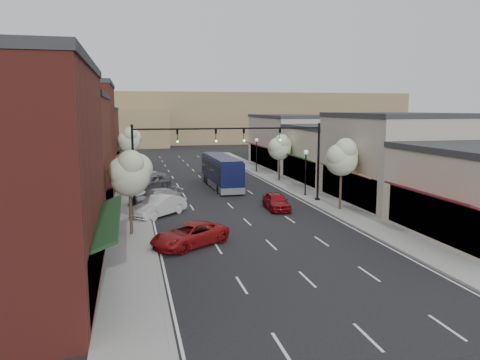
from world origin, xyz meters
TOP-DOWN VIEW (x-y plane):
  - ground at (0.00, 0.00)m, footprint 160.00×160.00m
  - sidewalk_left at (-8.40, 18.50)m, footprint 2.80×73.00m
  - sidewalk_right at (8.40, 18.50)m, footprint 2.80×73.00m
  - curb_left at (-7.00, 18.50)m, footprint 0.25×73.00m
  - curb_right at (7.00, 18.50)m, footprint 0.25×73.00m
  - bldg_left_midnear at (-14.23, 6.00)m, footprint 10.14×14.10m
  - bldg_left_midfar at (-14.24, 20.00)m, footprint 10.14×14.10m
  - bldg_left_far at (-14.22, 36.00)m, footprint 10.14×18.10m
  - bldg_right_midnear at (13.72, 6.00)m, footprint 9.14×12.10m
  - bldg_right_midfar at (13.70, 18.00)m, footprint 9.14×12.10m
  - bldg_right_far at (13.71, 32.00)m, footprint 9.14×16.10m
  - hill_far at (0.00, 90.00)m, footprint 120.00×30.00m
  - hill_near at (-25.00, 78.00)m, footprint 50.00×20.00m
  - signal_mast_right at (5.62, 8.00)m, footprint 8.22×0.46m
  - signal_mast_left at (-5.62, 8.00)m, footprint 8.22×0.46m
  - tree_right_near at (8.35, 3.94)m, footprint 2.85×2.65m
  - tree_right_far at (8.35, 19.94)m, footprint 2.85×2.65m
  - tree_left_near at (-8.25, -0.06)m, footprint 2.85×2.65m
  - tree_left_far at (-8.25, 25.94)m, footprint 2.85×2.65m
  - lamp_post_near at (7.80, 10.50)m, footprint 0.44×0.44m
  - lamp_post_far at (7.80, 28.00)m, footprint 0.44×0.44m
  - coach_bus at (1.06, 17.39)m, footprint 2.55×10.87m
  - red_hatchback at (3.36, 5.56)m, footprint 1.83×4.21m
  - parked_car_a at (-4.88, -3.10)m, footprint 5.48×4.75m
  - parked_car_b at (-6.20, 5.39)m, footprint 4.68×4.65m
  - parked_car_c at (-6.20, 9.89)m, footprint 5.13×3.57m
  - parked_car_d at (-6.20, 18.03)m, footprint 4.55×4.25m
  - parked_car_e at (-6.20, 22.69)m, footprint 3.87×2.90m

SIDE VIEW (x-z plane):
  - ground at x=0.00m, z-range 0.00..0.00m
  - curb_left at x=-7.00m, z-range -0.01..0.16m
  - curb_right at x=7.00m, z-range -0.01..0.16m
  - sidewalk_left at x=-8.40m, z-range 0.00..0.15m
  - sidewalk_right at x=8.40m, z-range 0.00..0.15m
  - parked_car_e at x=-6.20m, z-range 0.00..1.22m
  - parked_car_c at x=-6.20m, z-range 0.00..1.38m
  - parked_car_a at x=-4.88m, z-range 0.00..1.40m
  - red_hatchback at x=3.36m, z-range 0.00..1.41m
  - parked_car_d at x=-6.20m, z-range 0.00..1.52m
  - parked_car_b at x=-6.20m, z-range 0.00..1.61m
  - coach_bus at x=1.06m, z-range 0.08..3.40m
  - lamp_post_near at x=7.80m, z-range 0.79..5.23m
  - lamp_post_far at x=7.80m, z-range 0.79..5.23m
  - bldg_right_midfar at x=13.70m, z-range -0.03..6.37m
  - bldg_right_far at x=13.71m, z-range -0.04..7.36m
  - bldg_right_midnear at x=13.72m, z-range -0.04..7.86m
  - tree_right_far at x=8.35m, z-range 1.28..6.70m
  - hill_near at x=-25.00m, z-range 0.00..8.00m
  - bldg_left_far at x=-14.22m, z-range -0.04..8.36m
  - tree_left_near at x=-8.25m, z-range 1.38..7.07m
  - tree_right_near at x=8.35m, z-range 1.47..7.43m
  - tree_left_far at x=-8.25m, z-range 1.54..7.67m
  - signal_mast_right at x=5.62m, z-range 1.12..8.12m
  - signal_mast_left at x=-5.62m, z-range 1.12..8.12m
  - bldg_left_midnear at x=-14.23m, z-range -0.04..9.36m
  - bldg_left_midfar at x=-14.24m, z-range -0.05..10.85m
  - hill_far at x=0.00m, z-range 0.00..12.00m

